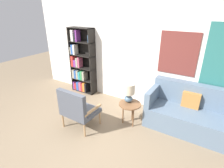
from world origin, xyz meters
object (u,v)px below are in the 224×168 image
armchair (77,108)px  couch (188,113)px  table_lamp (129,91)px  bookshelf (81,65)px  side_table (130,106)px

armchair → couch: bearing=32.8°
couch → table_lamp: size_ratio=3.80×
bookshelf → armchair: bearing=-52.2°
side_table → table_lamp: 0.33m
armchair → table_lamp: bearing=45.5°
bookshelf → armchair: bookshelf is taller
armchair → couch: 2.38m
armchair → couch: size_ratio=0.56×
armchair → couch: couch is taller
side_table → table_lamp: (-0.07, 0.06, 0.32)m
bookshelf → armchair: (1.19, -1.53, -0.34)m
couch → side_table: size_ratio=3.30×
table_lamp → side_table: bearing=-40.4°
couch → table_lamp: bearing=-158.6°
armchair → table_lamp: (0.80, 0.82, 0.26)m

